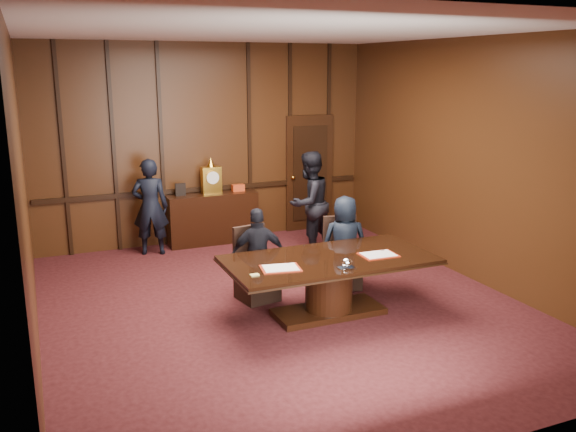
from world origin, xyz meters
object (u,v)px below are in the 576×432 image
object	(u,v)px
witness_right	(309,203)
conference_table	(329,277)
signatory_right	(345,243)
sideboard	(212,216)
witness_left	(150,207)
signatory_left	(258,255)

from	to	relation	value
witness_right	conference_table	bearing A→B (deg)	46.32
witness_right	signatory_right	bearing A→B (deg)	57.74
conference_table	signatory_right	world-z (taller)	signatory_right
sideboard	witness_left	distance (m)	1.21
conference_table	signatory_left	size ratio (longest dim) A/B	2.05
signatory_right	witness_right	distance (m)	1.74
sideboard	witness_right	xyz separation A→B (m)	(1.32, -1.24, 0.38)
signatory_left	witness_left	world-z (taller)	witness_left
witness_left	sideboard	bearing A→B (deg)	-151.26
signatory_right	witness_left	distance (m)	3.50
signatory_left	sideboard	bearing A→B (deg)	-82.46
conference_table	signatory_left	xyz separation A→B (m)	(-0.65, 0.80, 0.13)
signatory_left	witness_right	distance (m)	2.32
sideboard	signatory_right	size ratio (longest dim) A/B	1.20
conference_table	witness_right	xyz separation A→B (m)	(0.90, 2.52, 0.36)
signatory_right	signatory_left	bearing A→B (deg)	17.30
sideboard	signatory_left	world-z (taller)	sideboard
sideboard	conference_table	bearing A→B (deg)	-83.56
signatory_right	witness_right	size ratio (longest dim) A/B	0.77
conference_table	sideboard	bearing A→B (deg)	96.44
witness_right	signatory_left	bearing A→B (deg)	23.90
witness_left	witness_right	world-z (taller)	witness_right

